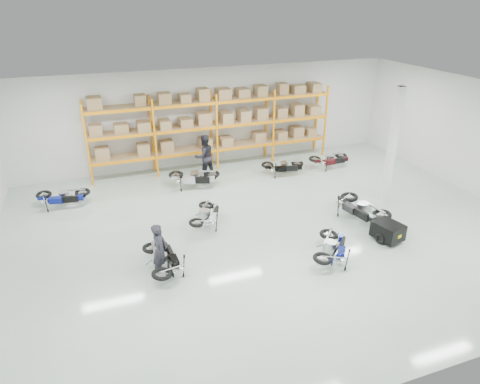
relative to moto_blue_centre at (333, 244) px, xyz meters
name	(u,v)px	position (x,y,z in m)	size (l,w,h in m)	color
room	(271,169)	(-1.06, 2.43, 1.72)	(18.00, 18.00, 18.00)	#ABBFAF
pallet_rack	(214,119)	(-1.06, 8.88, 1.73)	(11.28, 0.98, 3.62)	orange
structural_column	(392,147)	(4.14, 2.93, 1.72)	(0.25, 0.25, 4.50)	white
moto_blue_centre	(333,244)	(0.00, 0.00, 0.00)	(0.77, 1.73, 1.06)	#070E4A
moto_silver_left	(207,212)	(-3.01, 3.44, -0.04)	(0.72, 1.61, 0.98)	silver
moto_black_far_left	(164,256)	(-4.98, 1.13, 0.00)	(0.76, 1.72, 1.05)	black
moto_touring_right	(360,204)	(2.28, 1.93, 0.07)	(0.87, 1.96, 1.20)	black
trailer	(388,231)	(2.28, 0.33, -0.15)	(0.92, 1.59, 0.64)	black
moto_back_a	(62,194)	(-7.83, 6.74, 0.00)	(0.77, 1.73, 1.05)	navy
moto_back_b	(194,174)	(-2.62, 6.80, 0.04)	(0.83, 1.86, 1.14)	#B0B4BA
moto_back_c	(284,164)	(1.53, 6.75, -0.02)	(0.74, 1.67, 1.02)	black
moto_back_d	(331,157)	(3.98, 6.80, -0.01)	(0.76, 1.71, 1.04)	#420D12
person_left	(160,251)	(-5.09, 0.98, 0.30)	(0.61, 0.40, 1.67)	#21212A
person_back	(204,156)	(-1.90, 7.68, 0.45)	(0.95, 0.74, 1.95)	black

